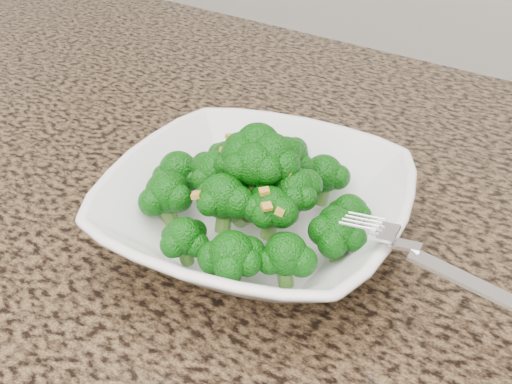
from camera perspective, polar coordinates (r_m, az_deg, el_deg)
The scene contains 5 objects.
granite_counter at distance 0.55m, azimuth -7.74°, elevation -6.82°, with size 1.64×1.04×0.03m, color brown.
bowl at distance 0.53m, azimuth -0.00°, elevation -1.74°, with size 0.25×0.25×0.06m, color white.
broccoli_pile at distance 0.50m, azimuth -0.00°, elevation 4.08°, with size 0.22×0.22×0.06m, color #0C5709, non-canonical shape.
garlic_topping at distance 0.48m, azimuth -0.00°, elevation 7.67°, with size 0.13×0.13×0.01m, color gold, non-canonical shape.
fork at distance 0.45m, azimuth 13.61°, elevation -4.84°, with size 0.18×0.03×0.01m, color silver, non-canonical shape.
Camera 1 is at (0.30, 0.00, 1.24)m, focal length 45.00 mm.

